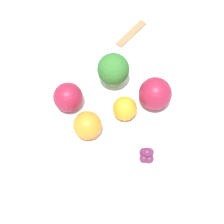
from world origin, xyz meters
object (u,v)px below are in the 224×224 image
(apple_green, at_px, (155,94))
(orange_front, at_px, (87,125))
(broccoli, at_px, (113,70))
(grape_cluster, at_px, (147,155))
(spoon, at_px, (131,34))
(orange_back, at_px, (125,108))
(bowl, at_px, (112,119))
(apple_red, at_px, (68,97))

(apple_green, relative_size, orange_front, 1.20)
(broccoli, distance_m, orange_front, 0.12)
(apple_green, bearing_deg, broccoli, -79.03)
(grape_cluster, distance_m, spoon, 0.31)
(orange_back, bearing_deg, broccoli, -122.25)
(orange_back, bearing_deg, bowl, -46.97)
(apple_red, relative_size, grape_cluster, 1.77)
(broccoli, bearing_deg, spoon, -153.14)
(broccoli, bearing_deg, grape_cluster, 61.70)
(apple_green, bearing_deg, orange_back, -22.72)
(apple_green, height_order, orange_back, apple_green)
(apple_red, height_order, spoon, apple_red)
(apple_green, height_order, spoon, apple_green)
(orange_back, xyz_separation_m, spoon, (-0.18, -0.13, -0.05))
(bowl, relative_size, apple_red, 4.78)
(apple_red, height_order, orange_front, apple_red)
(broccoli, distance_m, orange_back, 0.08)
(apple_green, relative_size, orange_back, 1.37)
(apple_green, bearing_deg, bowl, -29.23)
(grape_cluster, height_order, spoon, grape_cluster)
(apple_green, distance_m, grape_cluster, 0.11)
(orange_front, bearing_deg, broccoli, -160.86)
(broccoli, height_order, grape_cluster, broccoli)
(apple_red, distance_m, grape_cluster, 0.17)
(grape_cluster, bearing_deg, bowl, -103.27)
(bowl, distance_m, grape_cluster, 0.11)
(grape_cluster, bearing_deg, apple_green, -147.93)
(broccoli, relative_size, spoon, 0.81)
(apple_green, bearing_deg, apple_red, -46.14)
(spoon, bearing_deg, orange_front, 23.56)
(broccoli, relative_size, apple_red, 1.35)
(broccoli, bearing_deg, orange_back, 57.75)
(apple_red, xyz_separation_m, orange_front, (0.02, 0.06, -0.00))
(apple_red, xyz_separation_m, orange_back, (-0.05, 0.09, -0.00))
(orange_front, bearing_deg, grape_cluster, 106.09)
(bowl, distance_m, spoon, 0.22)
(bowl, xyz_separation_m, orange_front, (0.05, -0.01, 0.04))
(orange_back, distance_m, spoon, 0.23)
(broccoli, height_order, apple_red, broccoli)
(orange_front, bearing_deg, orange_back, 160.67)
(bowl, xyz_separation_m, broccoli, (-0.05, -0.05, 0.06))
(bowl, bearing_deg, apple_red, -63.14)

